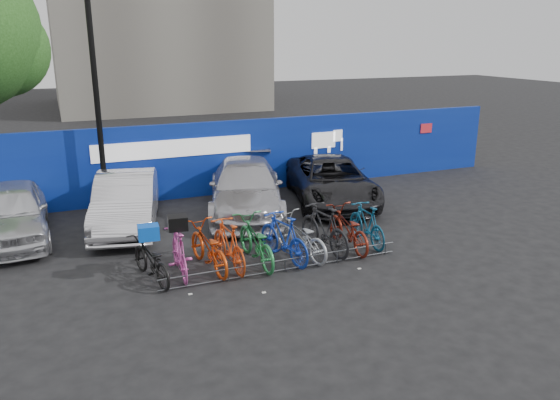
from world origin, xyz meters
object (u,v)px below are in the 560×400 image
bike_2 (208,248)px  car_1 (126,201)px  bike_3 (229,245)px  bike_5 (284,238)px  bike_1 (179,252)px  bike_9 (367,224)px  bike_rack (285,265)px  car_2 (246,188)px  bike_8 (348,229)px  car_3 (331,181)px  bike_7 (324,229)px  car_0 (11,212)px  bike_4 (256,241)px  bike_6 (300,237)px  bike_0 (151,260)px  lamppost (97,101)px

bike_2 → car_1: bearing=-78.0°
bike_3 → bike_5: size_ratio=0.98×
bike_1 → bike_9: size_ratio=1.01×
bike_rack → car_2: car_2 is taller
bike_8 → bike_rack: bearing=20.1°
car_2 → car_3: (2.78, -0.06, -0.05)m
bike_7 → bike_9: bearing=173.0°
bike_rack → bike_5: bearing=69.9°
car_0 → bike_3: car_0 is taller
bike_9 → bike_1: bearing=2.0°
car_1 → bike_4: 4.39m
car_0 → bike_9: size_ratio=2.46×
bike_2 → bike_7: size_ratio=1.01×
bike_6 → bike_5: bearing=-4.5°
bike_9 → car_3: bearing=-102.3°
bike_0 → car_2: bearing=-145.7°
bike_2 → bike_1: bearing=-3.1°
car_2 → bike_8: 3.95m
bike_2 → bike_7: 2.86m
bike_1 → bike_8: (4.12, -0.02, -0.02)m
bike_1 → bike_7: bike_7 is taller
lamppost → bike_8: size_ratio=3.15×
bike_2 → bike_8: bike_2 is taller
bike_2 → bike_4: (1.09, -0.09, 0.02)m
bike_rack → car_1: (-2.81, 4.37, 0.56)m
bike_rack → bike_0: size_ratio=3.14×
bike_2 → bike_5: bike_5 is taller
car_2 → bike_4: (-1.05, -3.72, -0.21)m
bike_rack → bike_2: bearing=153.3°
car_3 → bike_9: bearing=-88.7°
lamppost → bike_1: bearing=-79.0°
car_0 → bike_5: car_0 is taller
car_2 → bike_6: (0.05, -3.75, -0.24)m
bike_5 → bike_6: bearing=176.0°
car_2 → bike_5: (-0.40, -3.82, -0.18)m
bike_1 → bike_8: size_ratio=0.90×
car_0 → bike_9: (8.15, -3.71, -0.21)m
bike_rack → car_0: bearing=141.5°
bike_1 → bike_4: 1.74m
car_3 → bike_8: bearing=-96.6°
bike_6 → bike_7: 0.67m
bike_1 → bike_7: (3.50, 0.01, 0.06)m
car_1 → bike_8: car_1 is taller
bike_4 → bike_8: (2.38, 0.01, -0.03)m
car_3 → bike_8: car_3 is taller
car_0 → bike_1: size_ratio=2.45×
car_1 → bike_0: car_1 is taller
bike_rack → bike_8: bike_8 is taller
car_3 → lamppost: bearing=-179.0°
bike_3 → bike_9: 3.60m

